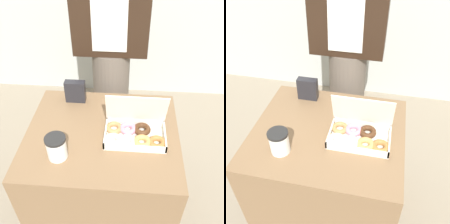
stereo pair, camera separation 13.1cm
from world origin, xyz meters
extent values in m
plane|color=gray|center=(0.00, 0.00, 0.00)|extent=(14.00, 14.00, 0.00)
cube|color=brown|center=(0.00, 0.00, 0.35)|extent=(0.80, 0.70, 0.70)
cube|color=white|center=(0.17, -0.03, 0.71)|extent=(0.31, 0.19, 0.01)
cube|color=white|center=(0.02, -0.03, 0.73)|extent=(0.01, 0.19, 0.04)
cube|color=white|center=(0.32, -0.03, 0.73)|extent=(0.01, 0.19, 0.04)
cube|color=white|center=(0.17, -0.12, 0.73)|extent=(0.31, 0.01, 0.04)
cube|color=white|center=(0.17, 0.06, 0.73)|extent=(0.31, 0.01, 0.04)
cube|color=white|center=(0.17, 0.04, 0.84)|extent=(0.31, 0.06, 0.19)
torus|color=silver|center=(0.06, -0.07, 0.73)|extent=(0.12, 0.12, 0.03)
torus|color=#B27F4C|center=(0.06, 0.02, 0.72)|extent=(0.10, 0.10, 0.03)
torus|color=white|center=(0.13, -0.07, 0.72)|extent=(0.11, 0.11, 0.03)
torus|color=pink|center=(0.13, 0.02, 0.73)|extent=(0.11, 0.11, 0.03)
torus|color=tan|center=(0.21, -0.07, 0.73)|extent=(0.10, 0.10, 0.03)
torus|color=#4C2D19|center=(0.21, 0.02, 0.73)|extent=(0.10, 0.10, 0.03)
torus|color=#A87038|center=(0.28, -0.07, 0.73)|extent=(0.12, 0.12, 0.03)
cylinder|color=white|center=(-0.19, -0.18, 0.76)|extent=(0.09, 0.09, 0.11)
cylinder|color=black|center=(-0.19, -0.18, 0.82)|extent=(0.10, 0.10, 0.01)
cube|color=#232328|center=(-0.19, 0.26, 0.77)|extent=(0.12, 0.05, 0.14)
cylinder|color=#665B51|center=(0.00, 0.56, 0.45)|extent=(0.25, 0.25, 0.89)
cube|color=black|center=(0.00, 0.56, 1.18)|extent=(0.46, 0.21, 0.57)
cube|color=silver|center=(0.00, 0.46, 1.12)|extent=(0.21, 0.01, 0.37)
camera|label=1|loc=(0.13, -0.98, 1.67)|focal=42.00mm
camera|label=2|loc=(0.26, -0.96, 1.67)|focal=42.00mm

